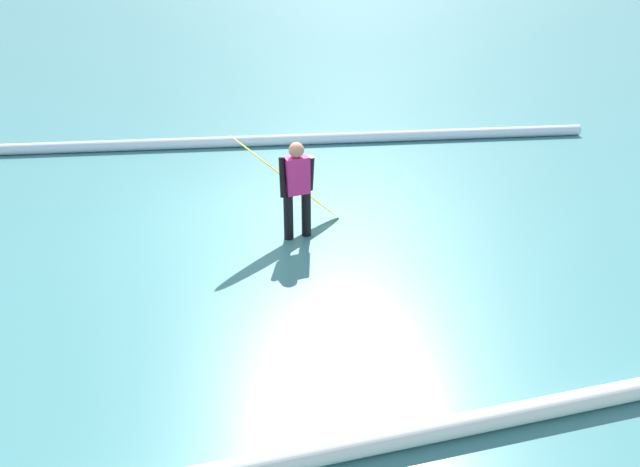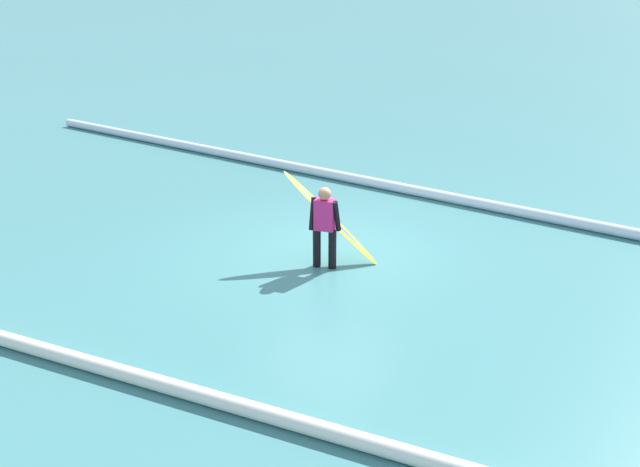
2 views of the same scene
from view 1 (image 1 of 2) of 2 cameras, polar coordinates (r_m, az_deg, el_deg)
The scene contains 5 objects.
ground_plane at distance 10.33m, azimuth -4.01°, elevation 1.23°, with size 144.52×144.52×0.00m, color teal.
surfer at distance 9.42m, azimuth -2.01°, elevation 4.18°, with size 0.51×0.30×1.45m.
surfboard at distance 9.75m, azimuth -2.81°, elevation 4.72°, with size 1.74×0.68×1.59m.
wave_crest_foreground at distance 13.96m, azimuth -15.62°, elevation 7.38°, with size 0.22×0.22×18.82m, color white.
wave_crest_midground at distance 5.92m, azimuth -1.58°, elevation -18.77°, with size 0.21×0.21×14.58m, color white.
Camera 1 is at (1.07, 9.36, 4.24)m, focal length 37.01 mm.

